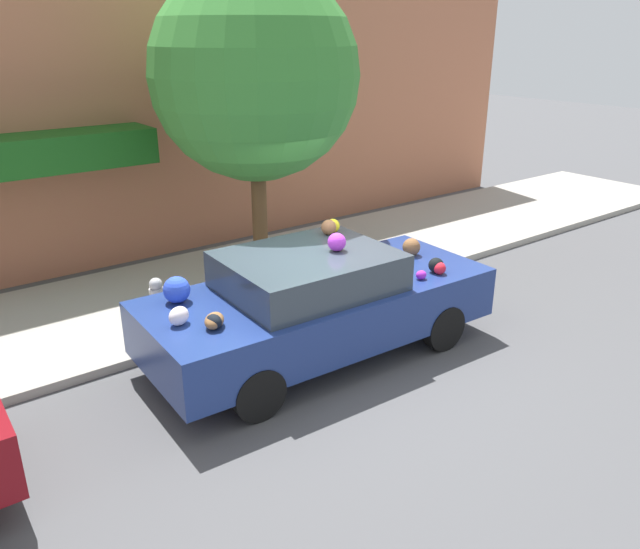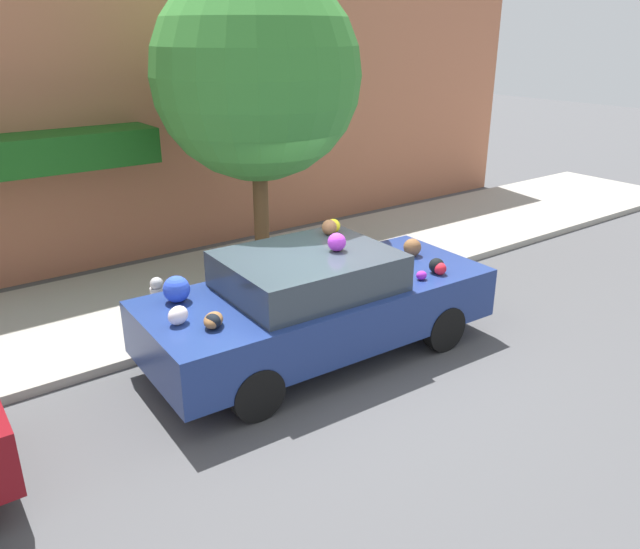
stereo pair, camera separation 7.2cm
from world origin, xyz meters
name	(u,v)px [view 1 (the left image)]	position (x,y,z in m)	size (l,w,h in m)	color
ground_plane	(320,353)	(0.00, 0.00, 0.00)	(60.00, 60.00, 0.00)	#4C4C4F
sidewalk_curb	(220,285)	(0.00, 2.70, 0.06)	(24.00, 3.20, 0.12)	#9E998E
building_facade	(142,116)	(-0.15, 4.91, 2.53)	(18.00, 1.20, 5.11)	#B26B4C
street_tree	(255,75)	(0.72, 2.57, 3.29)	(3.14, 3.14, 4.75)	brown
fire_hydrant	(158,302)	(-1.42, 1.78, 0.46)	(0.20, 0.20, 0.70)	#B2B2B7
art_car	(317,301)	(-0.04, 0.01, 0.74)	(4.51, 1.95, 1.63)	navy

